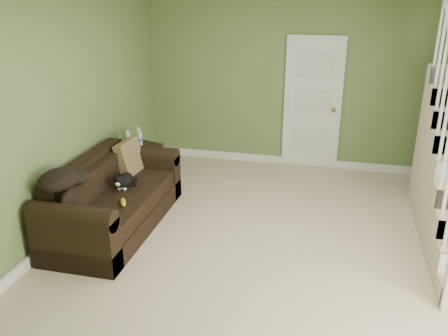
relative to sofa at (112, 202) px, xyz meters
The scene contains 13 objects.
floor 2.04m from the sofa, ahead, with size 5.00×5.50×0.01m, color #C9B691.
wall_back 3.44m from the sofa, 52.35° to the left, with size 5.00×0.04×2.60m, color olive.
wall_front 3.66m from the sofa, 55.08° to the right, with size 5.00×0.04×2.60m, color olive.
wall_left 1.11m from the sofa, 164.14° to the right, with size 0.04×5.50×2.60m, color olive.
baseboard_back 3.29m from the sofa, 52.03° to the left, with size 5.00×0.04×0.12m, color white.
baseboard_left 0.54m from the sofa, 163.15° to the right, with size 0.04×5.50×0.12m, color white.
door 3.40m from the sofa, 50.52° to the left, with size 0.86×0.12×2.02m.
sofa is the anchor object (origin of this frame).
side_table 1.14m from the sofa, 98.33° to the left, with size 0.67×0.67×0.86m.
cat 0.28m from the sofa, 55.80° to the left, with size 0.23×0.47×0.23m.
banana 0.44m from the sofa, 45.79° to the right, with size 0.06×0.21×0.06m, color gold.
throw_pillow 0.72m from the sofa, 93.67° to the left, with size 0.12×0.47×0.47m, color #4D361E.
throw_blanket 0.89m from the sofa, 107.48° to the right, with size 0.38×0.49×0.20m, color black.
Camera 1 is at (0.45, -4.46, 2.71)m, focal length 38.00 mm.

